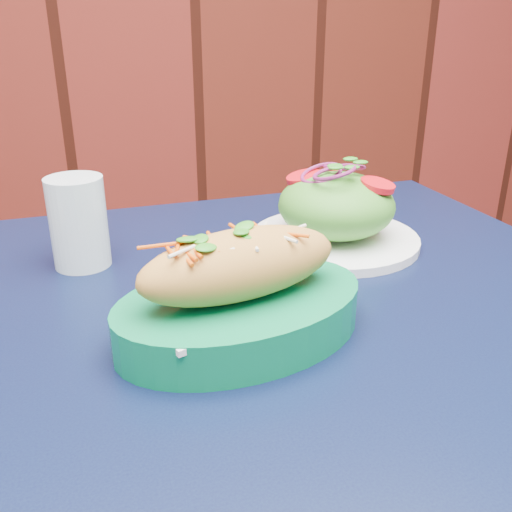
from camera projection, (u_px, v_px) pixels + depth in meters
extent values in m
cube|color=black|center=(295.00, 318.00, 0.62)|extent=(0.83, 0.83, 0.03)
cylinder|color=black|center=(34.00, 452.00, 0.96)|extent=(0.04, 0.04, 0.72)
cylinder|color=black|center=(380.00, 379.00, 1.15)|extent=(0.04, 0.04, 0.72)
cube|color=white|center=(240.00, 299.00, 0.54)|extent=(0.21, 0.16, 0.01)
ellipsoid|color=gold|center=(240.00, 264.00, 0.53)|extent=(0.21, 0.12, 0.07)
cylinder|color=white|center=(334.00, 239.00, 0.78)|extent=(0.23, 0.23, 0.01)
ellipsoid|color=#4C992D|center=(336.00, 205.00, 0.76)|extent=(0.16, 0.16, 0.09)
cylinder|color=red|center=(378.00, 181.00, 0.73)|extent=(0.05, 0.05, 0.01)
cylinder|color=red|center=(303.00, 174.00, 0.76)|extent=(0.05, 0.05, 0.01)
cylinder|color=red|center=(324.00, 169.00, 0.79)|extent=(0.05, 0.05, 0.01)
torus|color=#7C1B5A|center=(338.00, 170.00, 0.74)|extent=(0.06, 0.06, 0.01)
torus|color=#7C1B5A|center=(338.00, 167.00, 0.74)|extent=(0.06, 0.06, 0.01)
torus|color=#7C1B5A|center=(339.00, 164.00, 0.74)|extent=(0.06, 0.06, 0.01)
cylinder|color=silver|center=(79.00, 222.00, 0.69)|extent=(0.07, 0.07, 0.11)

